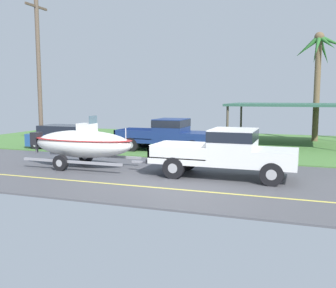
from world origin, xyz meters
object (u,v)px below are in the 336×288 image
object	(u,v)px
carport_awning	(287,105)
parked_pickup_background	(171,133)
boat_on_trailer	(82,144)
utility_pole	(39,71)
parked_sedan_near	(67,138)
palm_tree_near_right	(318,62)
pickup_truck_towing	(232,151)

from	to	relation	value
carport_awning	parked_pickup_background	bearing A→B (deg)	-138.13
boat_on_trailer	carport_awning	xyz separation A→B (m)	(7.82, 10.81, 1.45)
parked_pickup_background	utility_pole	distance (m)	8.42
parked_sedan_near	utility_pole	xyz separation A→B (m)	(-1.59, -0.18, 3.80)
boat_on_trailer	carport_awning	distance (m)	13.42
utility_pole	palm_tree_near_right	bearing A→B (deg)	30.72
boat_on_trailer	parked_sedan_near	xyz separation A→B (m)	(-3.95, 4.62, -0.35)
pickup_truck_towing	palm_tree_near_right	world-z (taller)	palm_tree_near_right
parked_pickup_background	utility_pole	bearing A→B (deg)	-171.09
pickup_truck_towing	parked_sedan_near	size ratio (longest dim) A/B	1.23
boat_on_trailer	parked_pickup_background	size ratio (longest dim) A/B	1.04
utility_pole	parked_sedan_near	bearing A→B (deg)	6.52
boat_on_trailer	carport_awning	size ratio (longest dim) A/B	0.84
parked_sedan_near	utility_pole	world-z (taller)	utility_pole
pickup_truck_towing	parked_sedan_near	distance (m)	11.36
parked_pickup_background	carport_awning	size ratio (longest dim) A/B	0.80
boat_on_trailer	utility_pole	xyz separation A→B (m)	(-5.54, 4.44, 3.45)
parked_pickup_background	palm_tree_near_right	bearing A→B (deg)	46.00
utility_pole	pickup_truck_towing	bearing A→B (deg)	-20.37
parked_sedan_near	palm_tree_near_right	world-z (taller)	palm_tree_near_right
parked_sedan_near	carport_awning	xyz separation A→B (m)	(11.77, 6.19, 1.80)
parked_pickup_background	parked_sedan_near	bearing A→B (deg)	-170.46
carport_awning	palm_tree_near_right	xyz separation A→B (m)	(1.74, 2.61, 2.78)
pickup_truck_towing	parked_pickup_background	distance (m)	7.13
palm_tree_near_right	carport_awning	bearing A→B (deg)	-123.72
pickup_truck_towing	carport_awning	size ratio (longest dim) A/B	0.81
pickup_truck_towing	parked_sedan_near	world-z (taller)	pickup_truck_towing
parked_pickup_background	palm_tree_near_right	size ratio (longest dim) A/B	0.77
pickup_truck_towing	carport_awning	distance (m)	11.00
boat_on_trailer	palm_tree_near_right	bearing A→B (deg)	54.53
pickup_truck_towing	parked_pickup_background	xyz separation A→B (m)	(-4.38, 5.63, -0.01)
parked_sedan_near	palm_tree_near_right	distance (m)	16.76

